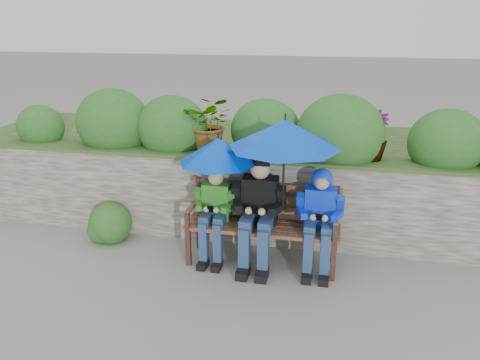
% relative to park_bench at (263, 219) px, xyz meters
% --- Properties ---
extents(ground, '(60.00, 60.00, 0.00)m').
position_rel_park_bench_xyz_m(ground, '(-0.22, -0.23, -0.48)').
color(ground, gray).
rests_on(ground, ground).
extents(garden_backdrop, '(8.00, 2.85, 1.77)m').
position_rel_park_bench_xyz_m(garden_backdrop, '(-0.22, 1.37, 0.12)').
color(garden_backdrop, '#5D554F').
rests_on(garden_backdrop, ground).
extents(park_bench, '(1.62, 0.47, 0.85)m').
position_rel_park_bench_xyz_m(park_bench, '(0.00, 0.00, 0.00)').
color(park_bench, '#38231C').
rests_on(park_bench, ground).
extents(boy_left, '(0.44, 0.51, 1.02)m').
position_rel_park_bench_xyz_m(boy_left, '(-0.52, -0.07, 0.09)').
color(boy_left, '#21661A').
rests_on(boy_left, ground).
extents(boy_middle, '(0.55, 0.64, 1.17)m').
position_rel_park_bench_xyz_m(boy_middle, '(-0.04, -0.08, 0.15)').
color(boy_middle, black).
rests_on(boy_middle, ground).
extents(boy_right, '(0.48, 0.58, 1.07)m').
position_rel_park_bench_xyz_m(boy_right, '(0.59, -0.06, 0.15)').
color(boy_right, '#002BE3').
rests_on(boy_right, ground).
extents(umbrella_left, '(0.84, 0.84, 0.74)m').
position_rel_park_bench_xyz_m(umbrella_left, '(-0.48, -0.01, 0.73)').
color(umbrella_left, '#0040D2').
rests_on(umbrella_left, ground).
extents(umbrella_right, '(1.12, 1.12, 0.96)m').
position_rel_park_bench_xyz_m(umbrella_right, '(0.21, -0.09, 0.95)').
color(umbrella_right, '#0040D2').
rests_on(umbrella_right, ground).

